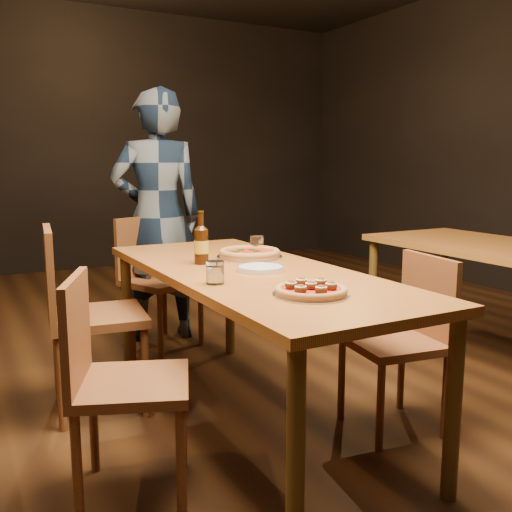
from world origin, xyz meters
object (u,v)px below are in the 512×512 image
chair_main_sw (97,315)px  chair_main_e (394,341)px  chair_main_nw (132,382)px  water_glass (215,272)px  amber_glass (257,244)px  diner (157,217)px  chair_end (162,280)px  table_main (251,284)px  pizza_meatball (311,290)px  plate_stack (261,268)px  beer_bottle (201,245)px  pizza_margherita (250,253)px

chair_main_sw → chair_main_e: bearing=-120.2°
chair_main_sw → chair_main_nw: bearing=-177.5°
chair_main_sw → water_glass: size_ratio=10.34×
chair_main_sw → amber_glass: chair_main_sw is taller
chair_main_sw → diner: size_ratio=0.56×
chair_main_nw → chair_end: size_ratio=0.96×
chair_main_e → amber_glass: 0.94m
table_main → pizza_meatball: 0.58m
pizza_meatball → amber_glass: 1.05m
diner → table_main: bearing=98.5°
chair_main_nw → water_glass: (0.40, 0.13, 0.36)m
plate_stack → beer_bottle: size_ratio=0.86×
plate_stack → water_glass: (-0.30, -0.16, 0.04)m
pizza_meatball → amber_glass: size_ratio=3.16×
pizza_meatball → beer_bottle: size_ratio=1.15×
beer_bottle → diner: bearing=81.1°
chair_main_sw → chair_end: (0.61, 0.80, -0.03)m
table_main → amber_glass: (0.26, 0.42, 0.12)m
beer_bottle → chair_main_nw: bearing=-132.1°
water_glass → amber_glass: size_ratio=1.02×
chair_end → diner: (0.05, 0.21, 0.41)m
chair_main_nw → amber_glass: bearing=-29.3°
diner → chair_main_nw: bearing=78.7°
chair_main_sw → pizza_meatball: size_ratio=3.35×
chair_main_e → water_glass: 0.92m
chair_end → table_main: bearing=-112.6°
chair_main_sw → beer_bottle: 0.63m
table_main → pizza_meatball: size_ratio=6.83×
chair_end → water_glass: bearing=-123.3°
chair_main_nw → beer_bottle: size_ratio=3.47×
chair_end → pizza_meatball: chair_end is taller
chair_main_sw → pizza_margherita: bearing=-96.5°
amber_glass → chair_main_sw: bearing=176.0°
chair_main_sw → pizza_margherita: size_ratio=2.84×
table_main → amber_glass: size_ratio=21.57×
chair_main_nw → pizza_margherita: chair_main_nw is taller
plate_stack → pizza_meatball: bearing=-97.5°
chair_end → diner: diner is taller
chair_end → water_glass: (-0.28, -1.50, 0.34)m
chair_main_nw → pizza_meatball: bearing=-88.5°
chair_main_e → plate_stack: (-0.52, 0.34, 0.33)m
pizza_meatball → diner: diner is taller
pizza_margherita → chair_main_e: bearing=-60.7°
beer_bottle → amber_glass: beer_bottle is taller
plate_stack → chair_end: bearing=91.1°
chair_end → plate_stack: (0.03, -1.34, 0.30)m
chair_main_sw → plate_stack: bearing=-123.3°
pizza_meatball → beer_bottle: beer_bottle is taller
chair_main_nw → diner: size_ratio=0.51×
pizza_margherita → beer_bottle: bearing=-168.9°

